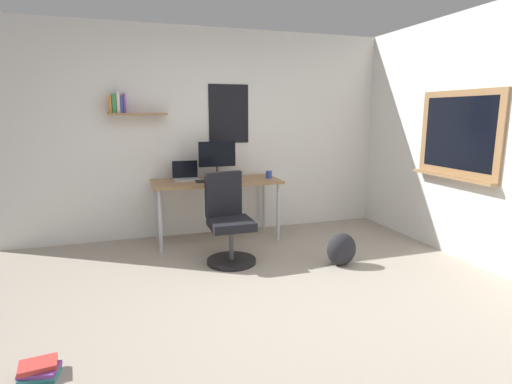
# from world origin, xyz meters

# --- Properties ---
(ground_plane) EXTENTS (5.20, 5.20, 0.00)m
(ground_plane) POSITION_xyz_m (0.00, 0.00, 0.00)
(ground_plane) COLOR #9E9384
(ground_plane) RESTS_ON ground
(wall_back) EXTENTS (5.00, 0.30, 2.60)m
(wall_back) POSITION_xyz_m (-0.01, 2.45, 1.30)
(wall_back) COLOR silver
(wall_back) RESTS_ON ground
(desk) EXTENTS (1.54, 0.66, 0.76)m
(desk) POSITION_xyz_m (0.03, 2.04, 0.68)
(desk) COLOR #997047
(desk) RESTS_ON ground
(office_chair) EXTENTS (0.52, 0.52, 0.95)m
(office_chair) POSITION_xyz_m (-0.01, 1.27, 0.41)
(office_chair) COLOR black
(office_chair) RESTS_ON ground
(laptop) EXTENTS (0.31, 0.21, 0.23)m
(laptop) POSITION_xyz_m (-0.31, 2.20, 0.81)
(laptop) COLOR #ADAFB5
(laptop) RESTS_ON desk
(monitor_primary) EXTENTS (0.46, 0.17, 0.46)m
(monitor_primary) POSITION_xyz_m (0.07, 2.15, 1.03)
(monitor_primary) COLOR #38383D
(monitor_primary) RESTS_ON desk
(keyboard) EXTENTS (0.37, 0.13, 0.02)m
(keyboard) POSITION_xyz_m (-0.04, 1.96, 0.77)
(keyboard) COLOR black
(keyboard) RESTS_ON desk
(computer_mouse) EXTENTS (0.10, 0.06, 0.03)m
(computer_mouse) POSITION_xyz_m (0.24, 1.96, 0.77)
(computer_mouse) COLOR #262628
(computer_mouse) RESTS_ON desk
(coffee_mug) EXTENTS (0.08, 0.08, 0.09)m
(coffee_mug) POSITION_xyz_m (0.70, 2.01, 0.80)
(coffee_mug) COLOR #334CA5
(coffee_mug) RESTS_ON desk
(backpack) EXTENTS (0.32, 0.22, 0.34)m
(backpack) POSITION_xyz_m (1.07, 0.80, 0.17)
(backpack) COLOR #232328
(backpack) RESTS_ON ground
(book_stack_on_floor) EXTENTS (0.24, 0.19, 0.09)m
(book_stack_on_floor) POSITION_xyz_m (-1.58, -0.27, 0.04)
(book_stack_on_floor) COLOR teal
(book_stack_on_floor) RESTS_ON ground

